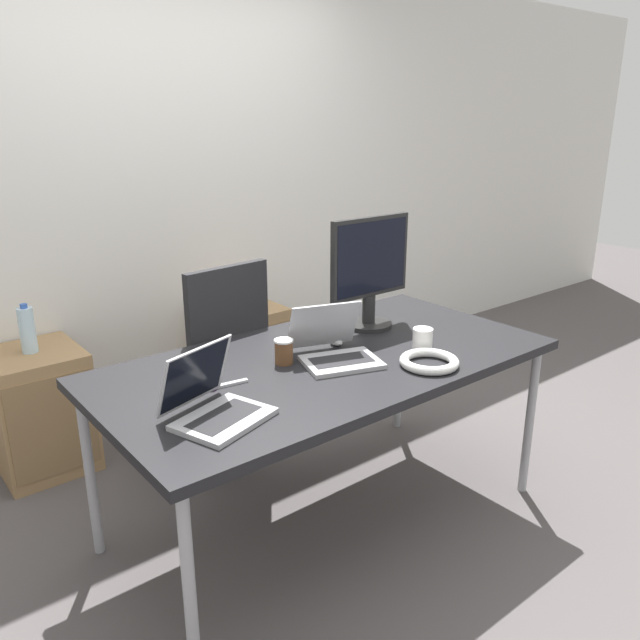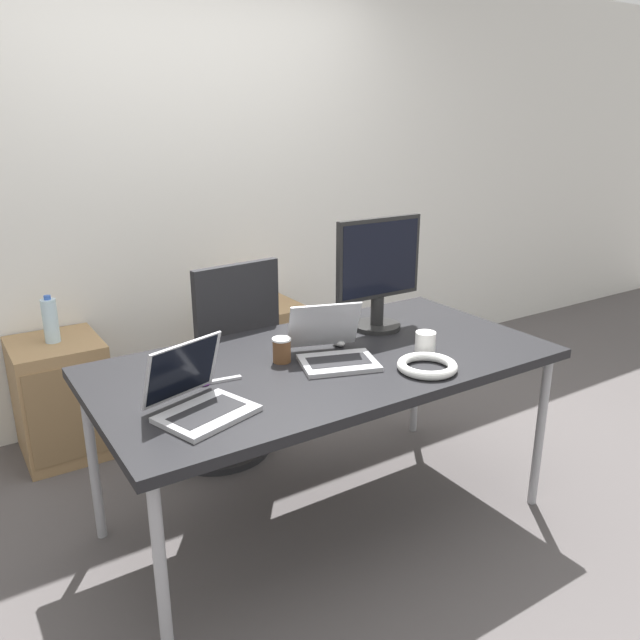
# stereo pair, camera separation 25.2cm
# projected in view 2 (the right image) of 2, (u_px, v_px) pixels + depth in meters

# --- Properties ---
(ground_plane) EXTENTS (14.00, 14.00, 0.00)m
(ground_plane) POSITION_uv_depth(u_px,v_px,m) (326.00, 518.00, 2.77)
(ground_plane) COLOR #514C4C
(wall_back) EXTENTS (10.00, 0.05, 2.60)m
(wall_back) POSITION_uv_depth(u_px,v_px,m) (182.00, 190.00, 3.57)
(wall_back) COLOR silver
(wall_back) RESTS_ON ground_plane
(desk) EXTENTS (1.86, 0.95, 0.77)m
(desk) POSITION_uv_depth(u_px,v_px,m) (326.00, 368.00, 2.55)
(desk) COLOR black
(desk) RESTS_ON ground_plane
(office_chair) EXTENTS (0.56, 0.58, 1.06)m
(office_chair) POSITION_uv_depth(u_px,v_px,m) (222.00, 385.00, 3.18)
(office_chair) COLOR #232326
(office_chair) RESTS_ON ground_plane
(cabinet_left) EXTENTS (0.43, 0.46, 0.62)m
(cabinet_left) POSITION_uv_depth(u_px,v_px,m) (61.00, 398.00, 3.24)
(cabinet_left) COLOR #99754C
(cabinet_left) RESTS_ON ground_plane
(cabinet_right) EXTENTS (0.43, 0.46, 0.62)m
(cabinet_right) POSITION_uv_depth(u_px,v_px,m) (264.00, 353.00, 3.85)
(cabinet_right) COLOR #99754C
(cabinet_right) RESTS_ON ground_plane
(water_bottle) EXTENTS (0.07, 0.07, 0.24)m
(water_bottle) POSITION_uv_depth(u_px,v_px,m) (50.00, 320.00, 3.11)
(water_bottle) COLOR silver
(water_bottle) RESTS_ON cabinet_left
(laptop_left) EXTENTS (0.35, 0.37, 0.23)m
(laptop_left) POSITION_uv_depth(u_px,v_px,m) (199.00, 399.00, 2.06)
(laptop_left) COLOR #ADADB2
(laptop_left) RESTS_ON desk
(laptop_right) EXTENTS (0.35, 0.39, 0.22)m
(laptop_right) POSITION_uv_depth(u_px,v_px,m) (334.00, 349.00, 2.49)
(laptop_right) COLOR #ADADB2
(laptop_right) RESTS_ON desk
(monitor) EXTENTS (0.44, 0.22, 0.51)m
(monitor) POSITION_uv_depth(u_px,v_px,m) (378.00, 272.00, 2.81)
(monitor) COLOR black
(monitor) RESTS_ON desk
(mouse) EXTENTS (0.04, 0.07, 0.03)m
(mouse) POSITION_uv_depth(u_px,v_px,m) (339.00, 342.00, 2.66)
(mouse) COLOR silver
(mouse) RESTS_ON desk
(coffee_cup_white) EXTENTS (0.08, 0.08, 0.09)m
(coffee_cup_white) POSITION_uv_depth(u_px,v_px,m) (425.00, 343.00, 2.57)
(coffee_cup_white) COLOR white
(coffee_cup_white) RESTS_ON desk
(coffee_cup_brown) EXTENTS (0.08, 0.08, 0.10)m
(coffee_cup_brown) POSITION_uv_depth(u_px,v_px,m) (282.00, 350.00, 2.48)
(coffee_cup_brown) COLOR brown
(coffee_cup_brown) RESTS_ON desk
(cable_coil) EXTENTS (0.23, 0.23, 0.04)m
(cable_coil) POSITION_uv_depth(u_px,v_px,m) (427.00, 366.00, 2.41)
(cable_coil) COLOR white
(cable_coil) RESTS_ON desk
(scissors) EXTENTS (0.17, 0.05, 0.01)m
(scissors) POSITION_uv_depth(u_px,v_px,m) (216.00, 381.00, 2.30)
(scissors) COLOR #B2B2B7
(scissors) RESTS_ON desk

